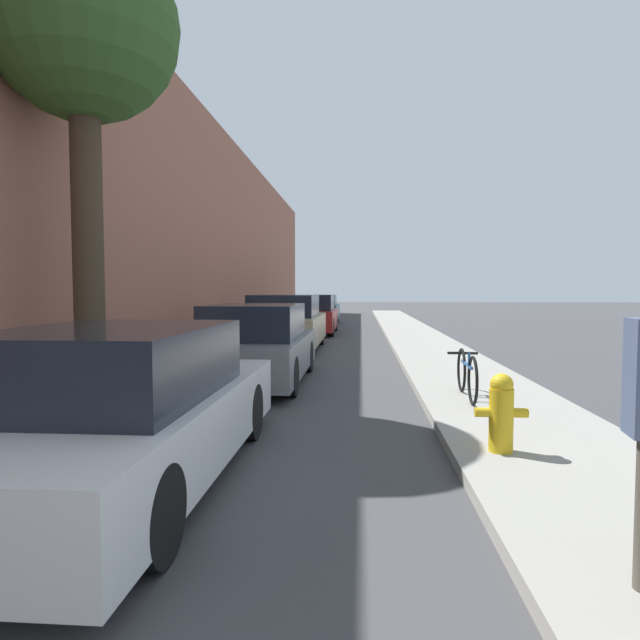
{
  "coord_description": "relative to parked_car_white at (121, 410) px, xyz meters",
  "views": [
    {
      "loc": [
        1.04,
        1.88,
        1.64
      ],
      "look_at": [
        0.28,
        11.84,
        1.08
      ],
      "focal_mm": 30.12,
      "sensor_mm": 36.0,
      "label": 1
    }
  ],
  "objects": [
    {
      "name": "ground_plane",
      "position": [
        0.98,
        9.78,
        -0.63
      ],
      "size": [
        120.0,
        120.0,
        0.0
      ],
      "primitive_type": "plane",
      "color": "#3D3D3F"
    },
    {
      "name": "sidewalk_left",
      "position": [
        -1.92,
        9.78,
        -0.57
      ],
      "size": [
        2.0,
        52.0,
        0.12
      ],
      "color": "gray",
      "rests_on": "ground"
    },
    {
      "name": "sidewalk_right",
      "position": [
        3.88,
        9.78,
        -0.57
      ],
      "size": [
        2.0,
        52.0,
        0.12
      ],
      "color": "gray",
      "rests_on": "ground"
    },
    {
      "name": "building_facade_left",
      "position": [
        -3.27,
        9.78,
        3.07
      ],
      "size": [
        0.7,
        52.0,
        7.41
      ],
      "color": "#9E604C",
      "rests_on": "ground"
    },
    {
      "name": "parked_car_white",
      "position": [
        0.0,
        0.0,
        0.0
      ],
      "size": [
        1.8,
        4.4,
        1.34
      ],
      "color": "black",
      "rests_on": "ground"
    },
    {
      "name": "parked_car_grey",
      "position": [
        0.18,
        4.99,
        0.02
      ],
      "size": [
        1.73,
        4.12,
        1.39
      ],
      "color": "black",
      "rests_on": "ground"
    },
    {
      "name": "parked_car_champagne",
      "position": [
        -0.04,
        10.18,
        0.09
      ],
      "size": [
        1.9,
        4.56,
        1.51
      ],
      "color": "black",
      "rests_on": "ground"
    },
    {
      "name": "parked_car_red",
      "position": [
        0.18,
        15.84,
        0.06
      ],
      "size": [
        1.77,
        4.46,
        1.47
      ],
      "color": "black",
      "rests_on": "ground"
    },
    {
      "name": "parked_car_teal",
      "position": [
        -0.02,
        21.82,
        0.04
      ],
      "size": [
        1.85,
        4.13,
        1.4
      ],
      "color": "black",
      "rests_on": "ground"
    },
    {
      "name": "street_tree_near",
      "position": [
        -1.94,
        3.21,
        4.66
      ],
      "size": [
        2.71,
        2.71,
        6.65
      ],
      "color": "#423323",
      "rests_on": "sidewalk_left"
    },
    {
      "name": "fire_hydrant",
      "position": [
        3.34,
        0.76,
        -0.13
      ],
      "size": [
        0.49,
        0.22,
        0.74
      ],
      "color": "gold",
      "rests_on": "sidewalk_right"
    },
    {
      "name": "bicycle",
      "position": [
        3.51,
        3.29,
        -0.17
      ],
      "size": [
        0.44,
        1.6,
        0.65
      ],
      "rotation": [
        0.0,
        0.0,
        -0.03
      ],
      "color": "black",
      "rests_on": "sidewalk_right"
    }
  ]
}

